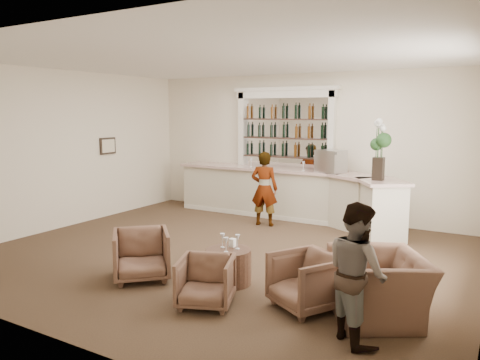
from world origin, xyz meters
name	(u,v)px	position (x,y,z in m)	size (l,w,h in m)	color
ground	(226,254)	(0.00, 0.00, 0.00)	(8.00, 8.00, 0.00)	brown
room_shell	(254,117)	(0.16, 0.71, 2.34)	(8.04, 7.02, 3.32)	beige
bar_counter	(289,194)	(-0.16, 3.00, 0.57)	(5.72, 1.80, 1.14)	#EEE7CF
back_bar_alcove	(284,129)	(-0.50, 3.41, 2.03)	(2.64, 0.25, 3.00)	white
cocktail_table	(229,266)	(0.77, -1.14, 0.25)	(0.65, 0.65, 0.50)	#533124
sommelier	(264,189)	(-0.39, 2.19, 0.80)	(0.58, 0.38, 1.60)	gray
guest	(357,272)	(2.82, -1.88, 0.75)	(0.73, 0.57, 1.51)	gray
armchair_left	(141,255)	(-0.42, -1.64, 0.37)	(0.78, 0.80, 0.73)	brown
armchair_center	(206,281)	(0.93, -1.94, 0.31)	(0.67, 0.69, 0.63)	brown
armchair_right	(306,281)	(2.05, -1.39, 0.35)	(0.75, 0.77, 0.70)	brown
armchair_far	(379,286)	(2.89, -1.17, 0.38)	(1.17, 1.02, 0.76)	brown
espresso_machine	(331,161)	(0.79, 3.02, 1.38)	(0.55, 0.46, 0.48)	#ADADB2
flower_vase	(379,146)	(1.96, 2.37, 1.79)	(0.31, 0.31, 1.16)	black
wine_glass_bar_left	(251,162)	(-1.19, 3.04, 1.25)	(0.07, 0.07, 0.21)	white
wine_glass_bar_right	(303,166)	(0.16, 3.00, 1.25)	(0.07, 0.07, 0.21)	white
wine_glass_tbl_a	(222,240)	(0.65, -1.11, 0.60)	(0.07, 0.07, 0.21)	white
wine_glass_tbl_b	(237,242)	(0.87, -1.06, 0.60)	(0.07, 0.07, 0.21)	white
wine_glass_tbl_c	(226,245)	(0.81, -1.27, 0.60)	(0.07, 0.07, 0.21)	white
napkin_holder	(232,243)	(0.75, -1.00, 0.56)	(0.08, 0.08, 0.12)	white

